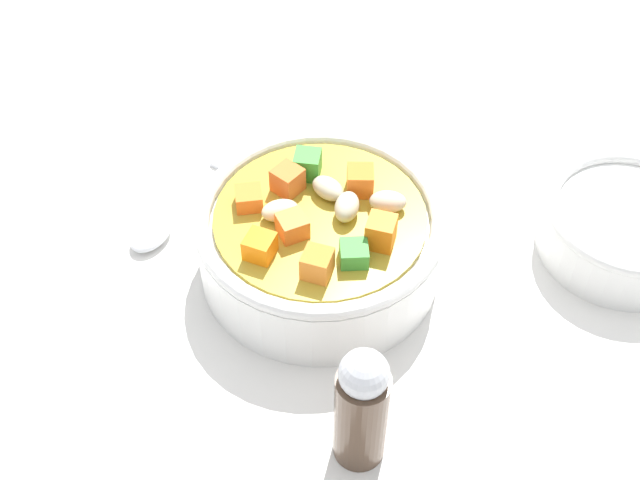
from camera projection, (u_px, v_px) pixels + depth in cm
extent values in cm
cube|color=silver|center=(320.00, 277.00, 54.28)|extent=(140.00, 140.00, 2.00)
cylinder|color=white|center=(320.00, 245.00, 51.86)|extent=(15.15, 15.15, 4.46)
torus|color=white|center=(320.00, 217.00, 49.96)|extent=(15.23, 15.23, 0.99)
cylinder|color=#B2992E|center=(320.00, 218.00, 50.04)|extent=(12.88, 12.88, 0.40)
cube|color=orange|center=(249.00, 198.00, 50.07)|extent=(2.21, 2.21, 1.14)
cube|color=orange|center=(381.00, 232.00, 47.76)|extent=(2.20, 2.20, 1.89)
ellipsoid|color=beige|center=(347.00, 207.00, 49.41)|extent=(2.66, 2.47, 1.40)
cube|color=orange|center=(298.00, 230.00, 48.21)|extent=(1.99, 1.99, 1.34)
ellipsoid|color=beige|center=(280.00, 210.00, 49.38)|extent=(2.63, 2.24, 1.18)
cube|color=#388D35|center=(354.00, 254.00, 47.17)|extent=(2.25, 2.25, 1.15)
cube|color=green|center=(307.00, 164.00, 51.64)|extent=(2.25, 2.25, 1.67)
ellipsoid|color=beige|center=(388.00, 201.00, 49.84)|extent=(2.59, 2.61, 1.22)
ellipsoid|color=beige|center=(328.00, 188.00, 50.57)|extent=(1.65, 2.37, 1.22)
cube|color=orange|center=(317.00, 264.00, 46.37)|extent=(2.18, 2.18, 1.61)
cube|color=orange|center=(255.00, 242.00, 47.55)|extent=(2.14, 2.14, 1.41)
cube|color=orange|center=(361.00, 181.00, 50.67)|extent=(2.26, 2.26, 1.65)
cube|color=orange|center=(281.00, 184.00, 50.54)|extent=(1.80, 1.80, 1.64)
cylinder|color=silver|center=(266.00, 106.00, 63.59)|extent=(13.96, 5.96, 0.85)
ellipsoid|color=silver|center=(151.00, 234.00, 54.76)|extent=(4.02, 3.35, 1.04)
cylinder|color=white|center=(624.00, 231.00, 53.44)|extent=(10.65, 10.65, 3.25)
torus|color=white|center=(632.00, 211.00, 52.07)|extent=(10.76, 10.76, 0.85)
cylinder|color=#4C3828|center=(361.00, 417.00, 42.54)|extent=(2.79, 2.79, 6.85)
sphere|color=silver|center=(364.00, 374.00, 39.50)|extent=(2.51, 2.51, 2.51)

